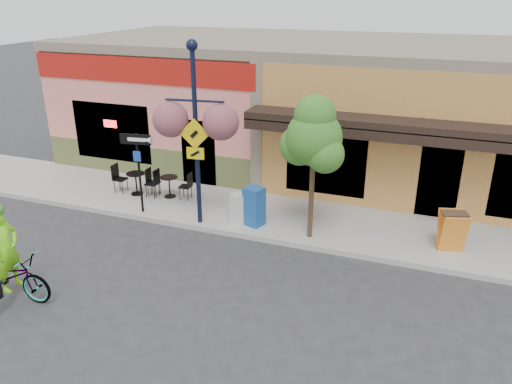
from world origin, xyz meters
TOP-DOWN VIEW (x-y plane):
  - ground at (0.00, 0.00)m, footprint 90.00×90.00m
  - sidewalk at (0.00, 2.00)m, footprint 24.00×3.00m
  - curb at (0.00, 0.55)m, footprint 24.00×0.12m
  - building at (0.00, 7.50)m, footprint 18.20×8.20m
  - bicycle at (-3.94, -3.72)m, footprint 2.04×0.81m
  - cyclist_rider at (-3.89, -3.72)m, footprint 0.48×0.69m
  - lamp_post at (-1.69, 0.77)m, footprint 1.64×0.84m
  - one_way_sign at (-3.56, 0.81)m, footprint 0.92×0.35m
  - cafe_set_left at (-4.45, 1.88)m, footprint 1.54×0.79m
  - cafe_set_right at (-3.37, 2.06)m, footprint 1.48×0.80m
  - newspaper_box_blue at (-0.22, 1.14)m, footprint 0.60×0.56m
  - newspaper_box_grey at (-0.69, 1.12)m, footprint 0.44×0.41m
  - street_tree at (1.39, 0.98)m, footprint 1.69×1.69m
  - sandwich_board at (4.89, 1.32)m, footprint 0.71×0.60m

SIDE VIEW (x-z plane):
  - ground at x=0.00m, z-range 0.00..0.00m
  - sidewalk at x=0.00m, z-range 0.00..0.15m
  - curb at x=0.00m, z-range 0.00..0.15m
  - bicycle at x=-3.94m, z-range 0.00..1.05m
  - newspaper_box_grey at x=-0.69m, z-range 0.15..0.98m
  - cafe_set_right at x=-3.37m, z-range 0.15..1.02m
  - cafe_set_left at x=-4.45m, z-range 0.15..1.07m
  - sandwich_board at x=4.89m, z-range 0.15..1.17m
  - newspaper_box_blue at x=-0.22m, z-range 0.15..1.23m
  - cyclist_rider at x=-3.89m, z-range 0.00..1.84m
  - one_way_sign at x=-3.56m, z-range 0.15..2.49m
  - street_tree at x=1.39m, z-range 0.15..3.93m
  - building at x=0.00m, z-range 0.00..4.50m
  - lamp_post at x=-1.69m, z-range 0.15..5.06m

